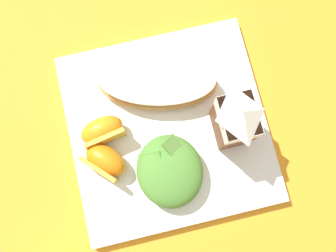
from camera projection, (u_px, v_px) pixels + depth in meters
name	position (u px, v px, depth m)	size (l,w,h in m)	color
ground	(168.00, 129.00, 0.56)	(3.00, 3.00, 0.00)	orange
white_plate	(168.00, 128.00, 0.55)	(0.28, 0.28, 0.02)	white
cheesy_pizza_bread	(158.00, 82.00, 0.54)	(0.12, 0.18, 0.04)	tan
green_salad_pile	(170.00, 171.00, 0.52)	(0.10, 0.09, 0.05)	#4C8433
milk_carton	(236.00, 120.00, 0.49)	(0.06, 0.05, 0.11)	brown
orange_wedge_front	(103.00, 132.00, 0.53)	(0.05, 0.07, 0.04)	orange
orange_wedge_middle	(105.00, 161.00, 0.52)	(0.07, 0.07, 0.04)	orange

